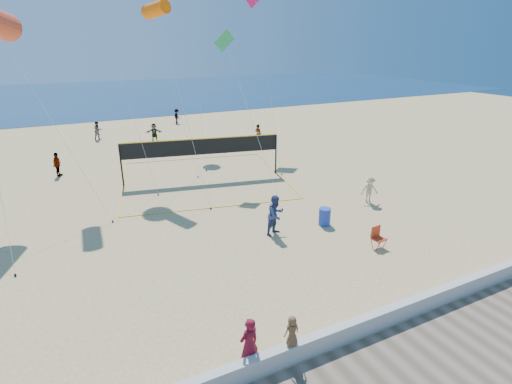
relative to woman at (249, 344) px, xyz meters
name	(u,v)px	position (x,y,z in m)	size (l,w,h in m)	color
ground	(281,292)	(2.57, 2.70, -0.82)	(120.00, 120.00, 0.00)	tan
ocean	(94,95)	(2.57, 64.70, -0.80)	(140.00, 50.00, 0.03)	navy
seawall	(333,337)	(2.57, -0.30, -0.52)	(32.00, 0.30, 0.60)	#B7B7B2
woman	(249,344)	(0.00, 0.00, 0.00)	(0.60, 0.39, 1.64)	maroon
toddler	(292,331)	(1.15, -0.30, 0.24)	(0.44, 0.29, 0.91)	brown
bystander_a	(276,215)	(4.64, 6.83, 0.13)	(0.92, 0.72, 1.89)	navy
bystander_b	(370,190)	(11.11, 7.85, -0.06)	(0.98, 0.56, 1.51)	tan
far_person_0	(57,164)	(-4.07, 20.68, -0.02)	(0.93, 0.39, 1.59)	gray
far_person_1	(154,132)	(3.94, 27.66, -0.02)	(1.47, 0.47, 1.59)	gray
far_person_2	(258,134)	(11.73, 22.56, 0.05)	(0.63, 0.42, 1.74)	gray
far_person_3	(98,131)	(-0.45, 30.57, 0.00)	(0.80, 0.62, 1.64)	gray
far_person_4	(177,116)	(8.11, 34.95, -0.06)	(0.98, 0.56, 1.52)	gray
camp_chair	(377,236)	(7.93, 3.73, -0.28)	(0.57, 0.68, 1.06)	red
trash_barrel	(325,217)	(7.24, 6.61, -0.39)	(0.57, 0.57, 0.85)	#1A3AAC
volleyball_net	(202,151)	(4.28, 15.80, 1.05)	(11.86, 11.74, 2.70)	black
kite_2	(156,10)	(2.42, 17.12, 9.25)	(1.47, 7.31, 10.59)	#FF6404
kite_4	(228,53)	(6.18, 15.59, 6.92)	(1.38, 7.29, 9.10)	#29A35B
kite_5	(256,2)	(11.52, 22.62, 10.42)	(3.41, 8.94, 12.81)	#F01867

